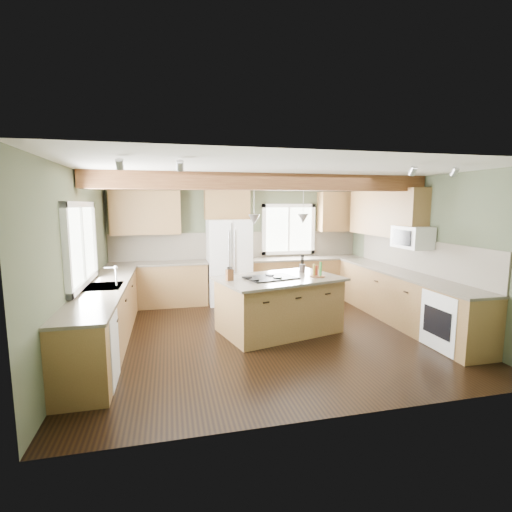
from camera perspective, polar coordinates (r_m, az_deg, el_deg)
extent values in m
plane|color=black|center=(6.25, 1.83, -11.87)|extent=(5.60, 5.60, 0.00)
plane|color=silver|center=(5.90, 1.94, 12.65)|extent=(5.60, 5.60, 0.00)
plane|color=#455038|center=(8.36, -2.59, 2.32)|extent=(5.60, 0.00, 5.60)
plane|color=#455038|center=(5.87, -25.55, -0.82)|extent=(0.00, 5.00, 5.00)
plane|color=#455038|center=(7.19, 23.99, 0.73)|extent=(0.00, 5.00, 5.00)
cube|color=#4E2616|center=(5.98, 1.68, 11.33)|extent=(5.55, 0.26, 0.26)
cube|color=#4E2616|center=(8.23, -2.51, 10.88)|extent=(5.55, 0.20, 0.10)
cube|color=brown|center=(8.35, -2.56, 1.69)|extent=(5.58, 0.03, 0.58)
cube|color=brown|center=(7.23, 23.61, 0.07)|extent=(0.03, 3.70, 0.58)
cube|color=brown|center=(8.05, -14.80, -4.35)|extent=(2.02, 0.60, 0.88)
cube|color=#4A4136|center=(7.97, -14.91, -1.11)|extent=(2.06, 0.64, 0.04)
cube|color=brown|center=(8.60, 7.65, -3.38)|extent=(2.62, 0.60, 0.88)
cube|color=#4A4136|center=(8.52, 7.70, -0.35)|extent=(2.66, 0.64, 0.04)
cube|color=brown|center=(6.04, -22.14, -8.76)|extent=(0.60, 3.70, 0.88)
cube|color=#4A4136|center=(5.93, -22.37, -4.49)|extent=(0.64, 3.74, 0.04)
cube|color=brown|center=(7.20, 21.45, -6.09)|extent=(0.60, 3.70, 0.88)
cube|color=#4A4136|center=(7.11, 21.63, -2.48)|extent=(0.64, 3.74, 0.04)
cube|color=brown|center=(8.01, -16.59, 6.42)|extent=(1.40, 0.35, 0.90)
cube|color=brown|center=(8.09, -4.50, 8.15)|extent=(0.96, 0.35, 0.70)
cube|color=brown|center=(7.78, 19.21, 6.27)|extent=(0.35, 2.20, 0.90)
cube|color=brown|center=(8.87, 12.47, 6.67)|extent=(0.90, 0.35, 0.90)
cube|color=white|center=(5.89, -25.40, 1.66)|extent=(0.04, 1.60, 1.05)
cube|color=white|center=(8.60, 5.00, 4.13)|extent=(1.10, 0.04, 1.00)
cube|color=#262628|center=(5.93, -22.38, -4.45)|extent=(0.50, 0.65, 0.03)
cylinder|color=#B2B2B7|center=(5.87, -20.72, -3.03)|extent=(0.02, 0.02, 0.28)
cube|color=white|center=(4.83, -24.42, -13.21)|extent=(0.60, 0.60, 0.84)
cube|color=white|center=(6.21, 28.24, -8.77)|extent=(0.60, 0.72, 0.84)
cube|color=white|center=(6.99, 22.91, 2.67)|extent=(0.40, 0.70, 0.38)
cone|color=#B2B2B7|center=(5.81, -0.29, 5.61)|extent=(0.18, 0.18, 0.16)
cone|color=#B2B2B7|center=(6.29, 7.24, 5.73)|extent=(0.18, 0.18, 0.16)
cube|color=white|center=(7.98, -4.18, -0.85)|extent=(0.90, 0.74, 1.80)
cube|color=brown|center=(6.26, 3.51, -7.60)|extent=(2.08, 1.57, 0.88)
cube|color=#4A4136|center=(6.15, 3.54, -3.47)|extent=(2.23, 1.72, 0.04)
cube|color=black|center=(6.07, 2.30, -3.33)|extent=(0.91, 0.72, 0.02)
cube|color=brown|center=(5.87, -4.08, -2.94)|extent=(0.12, 0.11, 0.18)
cylinder|color=#3E3932|center=(6.64, 7.12, -1.88)|extent=(0.11, 0.11, 0.14)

